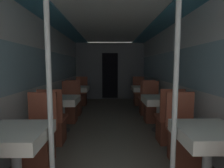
# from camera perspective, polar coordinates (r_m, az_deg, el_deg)

# --- Properties ---
(wall_left) EXTENTS (0.05, 8.38, 2.29)m
(wall_left) POSITION_cam_1_polar(r_m,az_deg,el_deg) (4.05, -20.79, 2.86)
(wall_left) COLOR silver
(wall_left) RESTS_ON ground_plane
(wall_right) EXTENTS (0.05, 8.38, 2.29)m
(wall_right) POSITION_cam_1_polar(r_m,az_deg,el_deg) (4.07, 19.87, 2.91)
(wall_right) COLOR silver
(wall_right) RESTS_ON ground_plane
(ceiling_panel) EXTENTS (2.82, 8.38, 0.07)m
(ceiling_panel) POSITION_cam_1_polar(r_m,az_deg,el_deg) (3.93, -0.41, 20.23)
(ceiling_panel) COLOR silver
(ceiling_panel) RESTS_ON wall_left
(bulkhead_far) EXTENTS (2.77, 0.09, 2.29)m
(bulkhead_far) POSITION_cam_1_polar(r_m,az_deg,el_deg) (7.17, -0.66, 4.16)
(bulkhead_far) COLOR slate
(bulkhead_far) RESTS_ON ground_plane
(dining_table_left_0) EXTENTS (0.65, 0.65, 0.72)m
(dining_table_left_0) POSITION_cam_1_polar(r_m,az_deg,el_deg) (2.13, -29.08, -15.28)
(dining_table_left_0) COLOR #4C4C51
(dining_table_left_0) RESTS_ON ground_plane
(chair_left_far_0) EXTENTS (0.41, 0.41, 0.98)m
(chair_left_far_0) POSITION_cam_1_polar(r_m,az_deg,el_deg) (2.75, -22.55, -17.10)
(chair_left_far_0) COLOR brown
(chair_left_far_0) RESTS_ON ground_plane
(support_pole_left_0) EXTENTS (0.05, 0.05, 2.29)m
(support_pole_left_0) POSITION_cam_1_polar(r_m,az_deg,el_deg) (1.86, -19.77, -1.17)
(support_pole_left_0) COLOR silver
(support_pole_left_0) RESTS_ON ground_plane
(dining_table_left_1) EXTENTS (0.65, 0.65, 0.72)m
(dining_table_left_1) POSITION_cam_1_polar(r_m,az_deg,el_deg) (3.78, -15.89, -5.64)
(dining_table_left_1) COLOR #4C4C51
(dining_table_left_1) RESTS_ON ground_plane
(chair_left_near_1) EXTENTS (0.41, 0.41, 0.98)m
(chair_left_near_1) POSITION_cam_1_polar(r_m,az_deg,el_deg) (3.30, -18.49, -13.04)
(chair_left_near_1) COLOR brown
(chair_left_near_1) RESTS_ON ground_plane
(chair_left_far_1) EXTENTS (0.41, 0.41, 0.98)m
(chair_left_far_1) POSITION_cam_1_polar(r_m,az_deg,el_deg) (4.42, -13.74, -8.05)
(chair_left_far_1) COLOR brown
(chair_left_far_1) RESTS_ON ground_plane
(dining_table_left_2) EXTENTS (0.65, 0.65, 0.72)m
(dining_table_left_2) POSITION_cam_1_polar(r_m,az_deg,el_deg) (5.55, -11.03, -1.88)
(dining_table_left_2) COLOR #4C4C51
(dining_table_left_2) RESTS_ON ground_plane
(chair_left_near_2) EXTENTS (0.41, 0.41, 0.98)m
(chair_left_near_2) POSITION_cam_1_polar(r_m,az_deg,el_deg) (5.01, -12.17, -6.35)
(chair_left_near_2) COLOR brown
(chair_left_near_2) RESTS_ON ground_plane
(chair_left_far_2) EXTENTS (0.41, 0.41, 0.98)m
(chair_left_far_2) POSITION_cam_1_polar(r_m,az_deg,el_deg) (6.18, -10.00, -3.98)
(chair_left_far_2) COLOR brown
(chair_left_far_2) RESTS_ON ground_plane
(dining_table_right_0) EXTENTS (0.65, 0.65, 0.72)m
(dining_table_right_0) POSITION_cam_1_polar(r_m,az_deg,el_deg) (2.17, 29.04, -14.93)
(dining_table_right_0) COLOR #4C4C51
(dining_table_right_0) RESTS_ON ground_plane
(chair_right_far_0) EXTENTS (0.41, 0.41, 0.98)m
(chair_right_far_0) POSITION_cam_1_polar(r_m,az_deg,el_deg) (2.78, 22.21, -16.85)
(chair_right_far_0) COLOR brown
(chair_right_far_0) RESTS_ON ground_plane
(support_pole_right_0) EXTENTS (0.05, 0.05, 2.29)m
(support_pole_right_0) POSITION_cam_1_polar(r_m,az_deg,el_deg) (1.88, 20.04, -1.09)
(support_pole_right_0) COLOR silver
(support_pole_right_0) RESTS_ON ground_plane
(dining_table_right_1) EXTENTS (0.65, 0.65, 0.72)m
(dining_table_right_1) POSITION_cam_1_polar(r_m,az_deg,el_deg) (3.80, 15.10, -5.56)
(dining_table_right_1) COLOR #4C4C51
(dining_table_right_1) RESTS_ON ground_plane
(chair_right_near_1) EXTENTS (0.41, 0.41, 0.98)m
(chair_right_near_1) POSITION_cam_1_polar(r_m,az_deg,el_deg) (3.32, 17.89, -12.89)
(chair_right_near_1) COLOR brown
(chair_right_near_1) RESTS_ON ground_plane
(chair_right_far_1) EXTENTS (0.41, 0.41, 0.98)m
(chair_right_far_1) POSITION_cam_1_polar(r_m,az_deg,el_deg) (4.44, 12.82, -7.98)
(chair_right_far_1) COLOR brown
(chair_right_far_1) RESTS_ON ground_plane
(dining_table_right_2) EXTENTS (0.65, 0.65, 0.72)m
(dining_table_right_2) POSITION_cam_1_polar(r_m,az_deg,el_deg) (5.56, 9.89, -1.84)
(dining_table_right_2) COLOR #4C4C51
(dining_table_right_2) RESTS_ON ground_plane
(chair_right_near_2) EXTENTS (0.41, 0.41, 0.98)m
(chair_right_near_2) POSITION_cam_1_polar(r_m,az_deg,el_deg) (5.03, 11.12, -6.29)
(chair_right_near_2) COLOR brown
(chair_right_near_2) RESTS_ON ground_plane
(chair_right_far_2) EXTENTS (0.41, 0.41, 0.98)m
(chair_right_far_2) POSITION_cam_1_polar(r_m,az_deg,el_deg) (6.20, 8.79, -3.94)
(chair_right_far_2) COLOR brown
(chair_right_far_2) RESTS_ON ground_plane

